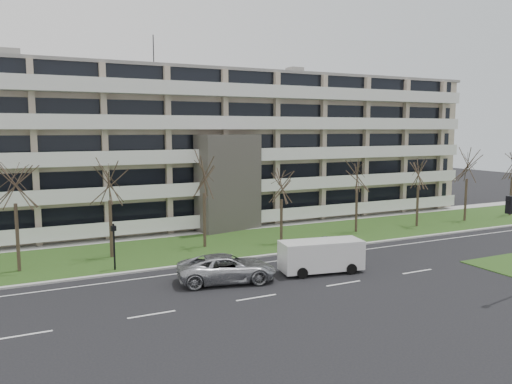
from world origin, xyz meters
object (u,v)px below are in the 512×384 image
silver_pickup (227,268)px  blue_sedan (332,246)px  white_van (322,253)px  pedestrian_signal (114,241)px

silver_pickup → blue_sedan: (9.81, 2.75, -0.20)m
blue_sedan → white_van: (-3.27, -3.54, 0.62)m
blue_sedan → pedestrian_signal: pedestrian_signal is taller
silver_pickup → white_van: bearing=-84.5°
pedestrian_signal → white_van: bearing=-49.1°
blue_sedan → pedestrian_signal: (-15.68, 2.87, 1.39)m
silver_pickup → white_van: (6.54, -0.79, 0.42)m
silver_pickup → pedestrian_signal: bearing=58.7°
white_van → pedestrian_signal: 13.99m
white_van → silver_pickup: bearing=-177.2°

